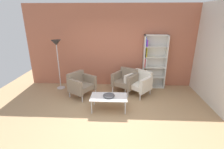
{
  "coord_description": "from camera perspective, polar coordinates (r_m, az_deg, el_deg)",
  "views": [
    {
      "loc": [
        0.16,
        -3.53,
        2.49
      ],
      "look_at": [
        -0.05,
        0.84,
        0.95
      ],
      "focal_mm": 26.74,
      "sensor_mm": 36.0,
      "label": 1
    }
  ],
  "objects": [
    {
      "name": "ground_plane",
      "position": [
        4.33,
        0.14,
        -15.76
      ],
      "size": [
        8.32,
        8.32,
        0.0
      ],
      "primitive_type": "plane",
      "color": "tan"
    },
    {
      "name": "bookshelf_tall",
      "position": [
        6.11,
        13.79,
        4.12
      ],
      "size": [
        0.8,
        0.3,
        1.9
      ],
      "color": "silver",
      "rests_on": "ground_plane"
    },
    {
      "name": "floor_lamp_torchiere",
      "position": [
        5.99,
        -18.37,
        8.39
      ],
      "size": [
        0.32,
        0.32,
        1.74
      ],
      "color": "silver",
      "rests_on": "ground_plane"
    },
    {
      "name": "coffee_table_low",
      "position": [
        4.63,
        -1.08,
        -7.9
      ],
      "size": [
        1.0,
        0.56,
        0.4
      ],
      "color": "silver",
      "rests_on": "ground_plane"
    },
    {
      "name": "brick_back_panel",
      "position": [
        6.09,
        1.19,
        9.54
      ],
      "size": [
        6.4,
        0.12,
        2.9
      ],
      "primitive_type": "cube",
      "color": "#B2664C",
      "rests_on": "ground_plane"
    },
    {
      "name": "armchair_by_bookshelf",
      "position": [
        5.6,
        9.31,
        -2.65
      ],
      "size": [
        0.95,
        0.94,
        0.78
      ],
      "rotation": [
        0.0,
        0.0,
        -0.72
      ],
      "color": "white",
      "rests_on": "ground_plane"
    },
    {
      "name": "armchair_spare_guest",
      "position": [
        5.75,
        4.71,
        -1.86
      ],
      "size": [
        0.94,
        0.92,
        0.78
      ],
      "rotation": [
        0.0,
        0.0,
        -0.57
      ],
      "color": "gray",
      "rests_on": "ground_plane"
    },
    {
      "name": "decorative_bowl",
      "position": [
        4.6,
        -1.08,
        -7.17
      ],
      "size": [
        0.32,
        0.32,
        0.05
      ],
      "color": "#4C4C51",
      "rests_on": "coffee_table_low"
    },
    {
      "name": "armchair_near_window",
      "position": [
        5.48,
        -10.64,
        -3.22
      ],
      "size": [
        0.93,
        0.94,
        0.78
      ],
      "rotation": [
        0.0,
        0.0,
        0.98
      ],
      "color": "gray",
      "rests_on": "ground_plane"
    }
  ]
}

